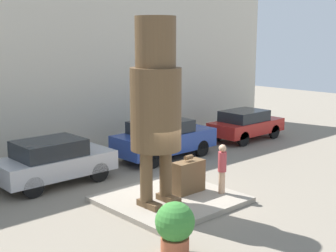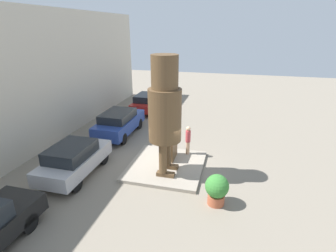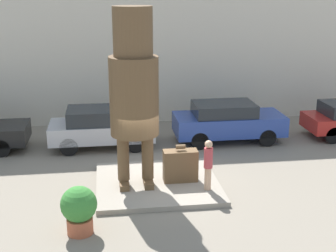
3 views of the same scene
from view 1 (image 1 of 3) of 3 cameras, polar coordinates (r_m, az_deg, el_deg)
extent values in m
plane|color=gray|center=(14.96, 0.27, -9.22)|extent=(60.00, 60.00, 0.00)
cube|color=gray|center=(14.94, 0.27, -8.92)|extent=(3.93, 3.71, 0.16)
cube|color=beige|center=(20.42, -14.66, 7.15)|extent=(28.00, 0.60, 7.85)
cube|color=brown|center=(14.02, -2.29, -9.54)|extent=(0.29, 0.86, 0.19)
cube|color=brown|center=(14.49, 0.05, -8.83)|extent=(0.29, 0.86, 0.19)
cylinder|color=brown|center=(13.84, -2.67, -6.13)|extent=(0.38, 0.38, 1.50)
cylinder|color=brown|center=(14.32, -0.30, -5.52)|extent=(0.38, 0.38, 1.50)
cylinder|color=brown|center=(13.64, -1.50, 2.07)|extent=(1.50, 1.50, 2.41)
cylinder|color=brown|center=(13.47, -1.54, 10.21)|extent=(1.18, 1.18, 1.45)
cube|color=brown|center=(15.20, 2.51, -6.19)|extent=(1.10, 0.47, 1.04)
cylinder|color=brown|center=(15.02, 2.53, -3.83)|extent=(0.30, 0.14, 0.14)
cylinder|color=tan|center=(15.25, 6.58, -6.82)|extent=(0.21, 0.21, 0.72)
cylinder|color=#B23D42|center=(15.05, 6.64, -4.34)|extent=(0.27, 0.27, 0.64)
sphere|color=tan|center=(14.94, 6.67, -2.71)|extent=(0.24, 0.24, 0.24)
cube|color=#B7B7BC|center=(16.96, -13.58, -4.61)|extent=(4.11, 1.84, 0.68)
cube|color=#1E2328|center=(16.71, -14.29, -2.65)|extent=(2.26, 1.66, 0.57)
cylinder|color=black|center=(18.35, -11.31, -4.42)|extent=(0.71, 0.18, 0.71)
cylinder|color=black|center=(17.00, -8.38, -5.57)|extent=(0.71, 0.18, 0.71)
cylinder|color=black|center=(17.24, -18.60, -5.81)|extent=(0.71, 0.18, 0.71)
cylinder|color=black|center=(15.79, -16.12, -7.20)|extent=(0.71, 0.18, 0.71)
cube|color=#284293|center=(19.90, -0.40, -1.83)|extent=(4.50, 1.88, 0.79)
cube|color=#1E2328|center=(19.62, -0.89, -0.08)|extent=(2.48, 1.69, 0.51)
cylinder|color=black|center=(21.52, 0.85, -1.92)|extent=(0.71, 0.18, 0.71)
cylinder|color=black|center=(20.35, 4.14, -2.71)|extent=(0.71, 0.18, 0.71)
cylinder|color=black|center=(19.77, -5.06, -3.14)|extent=(0.71, 0.18, 0.71)
cylinder|color=black|center=(18.48, -1.84, -4.11)|extent=(0.71, 0.18, 0.71)
cube|color=#B2231E|center=(23.77, 9.53, -0.07)|extent=(4.01, 1.79, 0.63)
cube|color=#1E2328|center=(23.51, 9.28, 1.24)|extent=(2.20, 1.62, 0.52)
cylinder|color=black|center=(25.28, 9.81, -0.14)|extent=(0.71, 0.18, 0.71)
cylinder|color=black|center=(24.34, 12.81, -0.68)|extent=(0.71, 0.18, 0.71)
cylinder|color=black|center=(23.39, 6.07, -0.93)|extent=(0.71, 0.18, 0.71)
cylinder|color=black|center=(22.38, 9.17, -1.56)|extent=(0.71, 0.18, 0.71)
cylinder|color=#AD5638|center=(11.55, 0.84, -14.42)|extent=(0.69, 0.69, 0.43)
sphere|color=#387F33|center=(11.30, 0.85, -11.58)|extent=(0.96, 0.96, 0.96)
camera|label=2|loc=(7.67, -59.87, 17.77)|focal=28.00mm
camera|label=3|loc=(8.80, 73.82, 10.58)|focal=50.00mm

